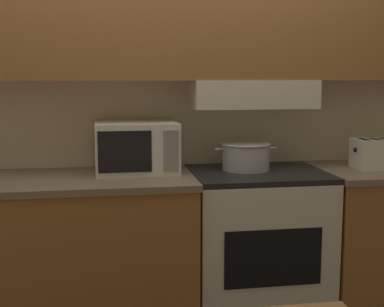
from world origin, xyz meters
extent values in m
plane|color=#3D2D23|center=(0.00, 0.00, 0.00)|extent=(16.00, 16.00, 0.00)
cube|color=silver|center=(0.00, 0.03, 1.27)|extent=(5.49, 0.05, 2.55)
cube|color=#A36B38|center=(0.00, -0.16, 1.77)|extent=(3.09, 0.32, 0.69)
cube|color=white|center=(0.47, -0.16, 1.35)|extent=(0.71, 0.34, 0.16)
cube|color=#A36B38|center=(-0.73, -0.32, 0.44)|extent=(1.63, 0.64, 0.88)
cube|color=#84705B|center=(-0.73, -0.32, 0.90)|extent=(1.65, 0.66, 0.04)
cube|color=#A36B38|center=(1.20, -0.32, 0.44)|extent=(0.68, 0.64, 0.88)
cube|color=#84705B|center=(1.20, -0.32, 0.90)|extent=(0.70, 0.66, 0.04)
cube|color=white|center=(0.47, -0.31, 0.44)|extent=(0.75, 0.62, 0.88)
cube|color=black|center=(0.47, -0.31, 0.90)|extent=(0.75, 0.62, 0.03)
cube|color=black|center=(0.47, -0.62, 0.51)|extent=(0.53, 0.01, 0.31)
cylinder|color=black|center=(0.30, -0.43, 0.91)|extent=(0.11, 0.11, 0.01)
cylinder|color=black|center=(0.64, -0.43, 0.91)|extent=(0.11, 0.11, 0.01)
cylinder|color=black|center=(0.30, -0.19, 0.91)|extent=(0.11, 0.11, 0.01)
cylinder|color=black|center=(0.64, -0.19, 0.91)|extent=(0.11, 0.11, 0.01)
cylinder|color=#B7BABF|center=(0.42, -0.25, 0.99)|extent=(0.27, 0.27, 0.15)
torus|color=#B7BABF|center=(0.42, -0.25, 1.06)|extent=(0.28, 0.28, 0.01)
cylinder|color=#B7BABF|center=(0.26, -0.25, 1.04)|extent=(0.05, 0.01, 0.01)
cylinder|color=#B7BABF|center=(0.57, -0.25, 1.04)|extent=(0.05, 0.01, 0.01)
cube|color=white|center=(-0.21, -0.21, 1.06)|extent=(0.45, 0.37, 0.28)
cube|color=black|center=(-0.28, -0.39, 1.06)|extent=(0.28, 0.01, 0.22)
cube|color=gray|center=(-0.03, -0.39, 1.06)|extent=(0.08, 0.01, 0.22)
cube|color=white|center=(1.20, -0.33, 1.00)|extent=(0.29, 0.18, 0.17)
cube|color=black|center=(1.05, -0.33, 1.03)|extent=(0.01, 0.02, 0.02)
cube|color=black|center=(1.10, -0.33, 1.08)|extent=(0.04, 0.13, 0.01)
cube|color=black|center=(1.16, -0.33, 1.08)|extent=(0.04, 0.13, 0.01)
camera|label=1|loc=(-0.39, -3.19, 1.45)|focal=50.00mm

